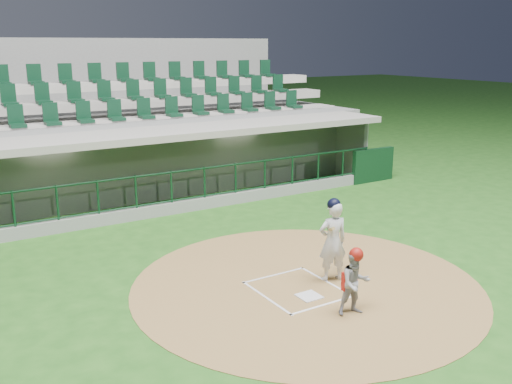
% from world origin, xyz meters
% --- Properties ---
extents(ground, '(120.00, 120.00, 0.00)m').
position_xyz_m(ground, '(0.00, 0.00, 0.00)').
color(ground, '#1E4F16').
rests_on(ground, ground).
extents(dirt_circle, '(7.20, 7.20, 0.01)m').
position_xyz_m(dirt_circle, '(0.30, -0.20, 0.01)').
color(dirt_circle, brown).
rests_on(dirt_circle, ground).
extents(home_plate, '(0.43, 0.43, 0.02)m').
position_xyz_m(home_plate, '(0.00, -0.70, 0.02)').
color(home_plate, silver).
rests_on(home_plate, dirt_circle).
extents(batter_box_chalk, '(1.55, 1.80, 0.01)m').
position_xyz_m(batter_box_chalk, '(0.00, -0.30, 0.02)').
color(batter_box_chalk, silver).
rests_on(batter_box_chalk, ground).
extents(dugout_structure, '(16.40, 3.70, 3.00)m').
position_xyz_m(dugout_structure, '(0.11, 7.84, 0.96)').
color(dugout_structure, slate).
rests_on(dugout_structure, ground).
extents(seating_deck, '(17.00, 6.72, 5.15)m').
position_xyz_m(seating_deck, '(0.00, 10.91, 1.42)').
color(seating_deck, slate).
rests_on(seating_deck, ground).
extents(batter, '(0.89, 0.91, 1.79)m').
position_xyz_m(batter, '(0.90, -0.28, 0.91)').
color(batter, silver).
rests_on(batter, dirt_circle).
extents(catcher, '(0.68, 0.59, 1.29)m').
position_xyz_m(catcher, '(0.26, -1.71, 0.64)').
color(catcher, '#95959B').
rests_on(catcher, dirt_circle).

